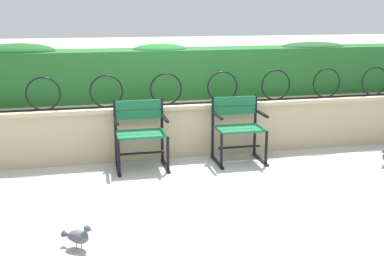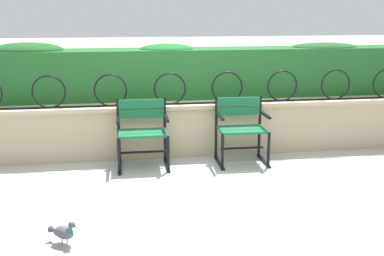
% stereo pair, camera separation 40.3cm
% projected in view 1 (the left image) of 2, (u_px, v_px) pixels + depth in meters
% --- Properties ---
extents(ground_plane, '(60.00, 60.00, 0.00)m').
position_uv_depth(ground_plane, '(195.00, 177.00, 5.47)').
color(ground_plane, '#ADADA8').
extents(stone_wall, '(7.98, 0.41, 0.70)m').
position_uv_depth(stone_wall, '(179.00, 129.00, 6.27)').
color(stone_wall, tan).
rests_on(stone_wall, ground).
extents(iron_arch_fence, '(7.43, 0.02, 0.42)m').
position_uv_depth(iron_arch_fence, '(168.00, 91.00, 6.04)').
color(iron_arch_fence, black).
rests_on(iron_arch_fence, stone_wall).
extents(hedge_row, '(7.82, 0.64, 0.78)m').
position_uv_depth(hedge_row, '(169.00, 72.00, 6.56)').
color(hedge_row, '#236028').
rests_on(hedge_row, stone_wall).
extents(park_chair_left, '(0.63, 0.53, 0.83)m').
position_uv_depth(park_chair_left, '(141.00, 131.00, 5.72)').
color(park_chair_left, '#19663D').
rests_on(park_chair_left, ground).
extents(park_chair_right, '(0.63, 0.53, 0.82)m').
position_uv_depth(park_chair_right, '(238.00, 126.00, 5.98)').
color(park_chair_right, '#19663D').
rests_on(park_chair_right, ground).
extents(pigeon_near_chairs, '(0.25, 0.22, 0.22)m').
position_uv_depth(pigeon_near_chairs, '(78.00, 236.00, 3.80)').
color(pigeon_near_chairs, '#5B5B66').
rests_on(pigeon_near_chairs, ground).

